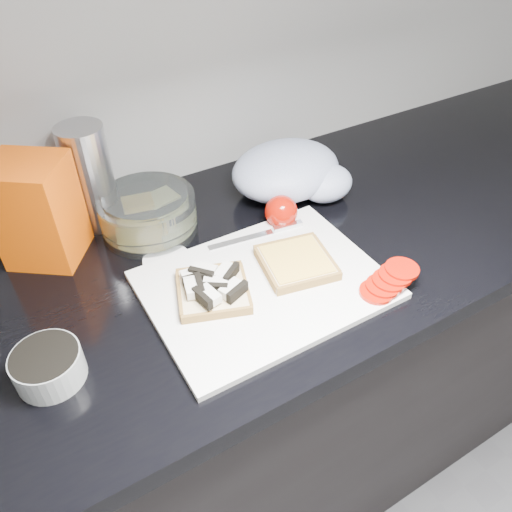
{
  "coord_description": "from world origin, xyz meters",
  "views": [
    {
      "loc": [
        -0.31,
        0.56,
        1.51
      ],
      "look_at": [
        0.02,
        1.12,
        0.95
      ],
      "focal_mm": 35.0,
      "sensor_mm": 36.0,
      "label": 1
    }
  ],
  "objects": [
    {
      "name": "countertop",
      "position": [
        0.0,
        1.2,
        0.88
      ],
      "size": [
        3.5,
        0.64,
        0.04
      ],
      "primitive_type": "cube",
      "color": "black",
      "rests_on": "base_cabinet"
    },
    {
      "name": "seed_tub",
      "position": [
        -0.34,
        1.09,
        0.93
      ],
      "size": [
        0.1,
        0.1,
        0.05
      ],
      "color": "gray",
      "rests_on": "countertop"
    },
    {
      "name": "cutting_board",
      "position": [
        0.02,
        1.09,
        0.91
      ],
      "size": [
        0.4,
        0.3,
        0.01
      ],
      "primitive_type": "cube",
      "color": "white",
      "rests_on": "countertop"
    },
    {
      "name": "whole_tomatoes",
      "position": [
        0.15,
        1.23,
        0.93
      ],
      "size": [
        0.07,
        0.07,
        0.07
      ],
      "rotation": [
        0.0,
        0.0,
        -0.22
      ],
      "color": "#A40F03",
      "rests_on": "countertop"
    },
    {
      "name": "bread_right",
      "position": [
        0.09,
        1.1,
        0.92
      ],
      "size": [
        0.15,
        0.15,
        0.02
      ],
      "rotation": [
        0.0,
        0.0,
        -0.2
      ],
      "color": "beige",
      "rests_on": "cutting_board"
    },
    {
      "name": "bread_bag",
      "position": [
        -0.27,
        1.37,
        1.0
      ],
      "size": [
        0.17,
        0.16,
        0.19
      ],
      "primitive_type": "cube",
      "rotation": [
        0.0,
        0.0,
        -0.63
      ],
      "color": "#F95704",
      "rests_on": "countertop"
    },
    {
      "name": "knife",
      "position": [
        0.1,
        1.21,
        0.91
      ],
      "size": [
        0.2,
        0.04,
        0.01
      ],
      "rotation": [
        0.0,
        0.0,
        -0.13
      ],
      "color": "silver",
      "rests_on": "cutting_board"
    },
    {
      "name": "tub_lid",
      "position": [
        -0.09,
        1.24,
        0.9
      ],
      "size": [
        0.1,
        0.1,
        0.01
      ],
      "primitive_type": "cylinder",
      "rotation": [
        0.0,
        0.0,
        -0.18
      ],
      "color": "silver",
      "rests_on": "countertop"
    },
    {
      "name": "bread_left",
      "position": [
        -0.07,
        1.11,
        0.92
      ],
      "size": [
        0.16,
        0.16,
        0.04
      ],
      "rotation": [
        0.0,
        0.0,
        -0.34
      ],
      "color": "beige",
      "rests_on": "cutting_board"
    },
    {
      "name": "tomato_slices",
      "position": [
        0.2,
        0.98,
        0.92
      ],
      "size": [
        0.13,
        0.08,
        0.02
      ],
      "rotation": [
        0.0,
        0.0,
        -0.34
      ],
      "color": "#A40F03",
      "rests_on": "cutting_board"
    },
    {
      "name": "grocery_bag",
      "position": [
        0.23,
        1.32,
        0.95
      ],
      "size": [
        0.24,
        0.21,
        0.11
      ],
      "rotation": [
        0.0,
        0.0,
        0.01
      ],
      "color": "silver",
      "rests_on": "countertop"
    },
    {
      "name": "glass_bowl",
      "position": [
        -0.09,
        1.35,
        0.94
      ],
      "size": [
        0.19,
        0.19,
        0.08
      ],
      "rotation": [
        0.0,
        0.0,
        -0.2
      ],
      "color": "silver",
      "rests_on": "countertop"
    },
    {
      "name": "base_cabinet",
      "position": [
        0.0,
        1.2,
        0.43
      ],
      "size": [
        3.5,
        0.6,
        0.86
      ],
      "primitive_type": "cube",
      "color": "black",
      "rests_on": "ground"
    },
    {
      "name": "steel_canister",
      "position": [
        -0.16,
        1.42,
        1.0
      ],
      "size": [
        0.09,
        0.09,
        0.21
      ],
      "primitive_type": "cylinder",
      "color": "#ABABB0",
      "rests_on": "countertop"
    }
  ]
}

